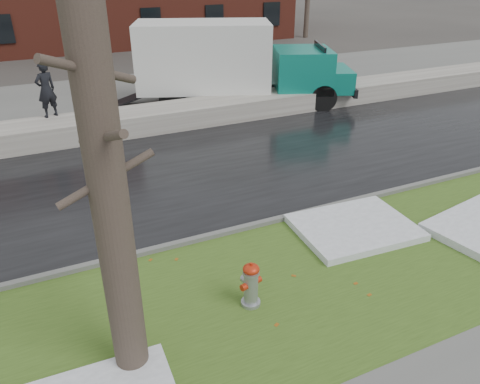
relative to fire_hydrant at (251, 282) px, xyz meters
name	(u,v)px	position (x,y,z in m)	size (l,w,h in m)	color
ground	(269,252)	(1.10, 1.35, -0.52)	(120.00, 120.00, 0.00)	#47423D
verge	(299,285)	(1.10, 0.10, -0.50)	(60.00, 4.50, 0.04)	#36501A
road	(196,172)	(1.10, 5.85, -0.50)	(60.00, 7.00, 0.03)	black
parking_lot	(128,98)	(1.10, 14.35, -0.50)	(60.00, 9.00, 0.03)	slate
curb	(248,227)	(1.10, 2.35, -0.45)	(60.00, 0.15, 0.14)	slate
snowbank	(155,119)	(1.10, 10.05, -0.14)	(60.00, 1.60, 0.75)	#B5B1A6
fire_hydrant	(251,282)	(0.00, 0.00, 0.00)	(0.45, 0.41, 0.90)	#919598
tree	(107,183)	(-2.25, -0.50, 2.63)	(1.28, 1.52, 6.17)	brown
box_truck	(230,63)	(4.74, 11.55, 1.25)	(9.89, 5.25, 3.34)	black
worker	(46,90)	(-2.31, 10.65, 1.15)	(0.67, 0.44, 1.84)	black
snow_patch_near	(354,227)	(3.25, 1.25, -0.40)	(2.60, 2.00, 0.16)	white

